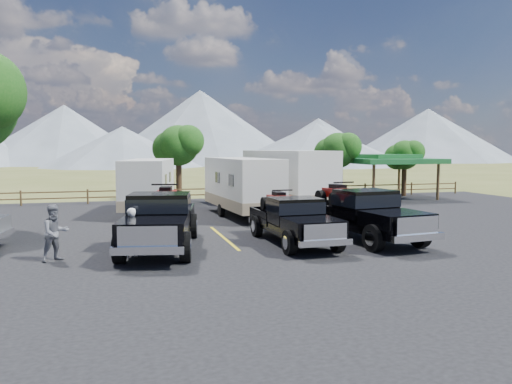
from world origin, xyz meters
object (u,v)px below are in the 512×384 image
object	(u,v)px
rig_right	(361,212)
trailer_right	(287,179)
rig_left	(161,219)
rig_center	(293,218)
pavilion	(388,160)
person_a	(131,233)
person_b	(55,233)
trailer_center	(242,186)
trailer_left	(149,185)

from	to	relation	value
rig_right	trailer_right	size ratio (longest dim) A/B	0.68
rig_left	rig_center	world-z (taller)	rig_left
pavilion	rig_right	bearing A→B (deg)	-123.52
rig_right	person_a	size ratio (longest dim) A/B	4.15
pavilion	rig_left	bearing A→B (deg)	-140.50
person_b	pavilion	bearing A→B (deg)	5.90
person_a	rig_left	bearing A→B (deg)	-161.53
rig_center	rig_right	world-z (taller)	rig_right
rig_right	trailer_right	xyz separation A→B (m)	(0.27, 9.76, 0.75)
rig_center	trailer_center	world-z (taller)	trailer_center
pavilion	person_b	world-z (taller)	pavilion
rig_right	trailer_right	distance (m)	9.80
trailer_right	person_a	world-z (taller)	trailer_right
trailer_center	trailer_right	bearing A→B (deg)	28.13
person_b	trailer_right	bearing A→B (deg)	12.01
trailer_center	rig_center	bearing A→B (deg)	-93.73
pavilion	rig_left	xyz separation A→B (m)	(-17.62, -14.52, -1.66)
rig_center	trailer_center	size ratio (longest dim) A/B	0.66
trailer_left	trailer_right	xyz separation A→B (m)	(7.94, -0.39, 0.25)
rig_center	trailer_left	size ratio (longest dim) A/B	0.68
rig_center	rig_right	xyz separation A→B (m)	(2.91, 0.06, 0.12)
rig_center	person_a	xyz separation A→B (m)	(-6.01, -0.94, -0.12)
rig_left	trailer_center	distance (m)	8.95
rig_left	trailer_left	world-z (taller)	trailer_left
trailer_left	trailer_right	world-z (taller)	trailer_right
pavilion	trailer_center	size ratio (longest dim) A/B	0.70
rig_left	rig_right	xyz separation A→B (m)	(7.84, -0.23, -0.02)
trailer_center	trailer_right	size ratio (longest dim) A/B	0.89
person_a	trailer_right	bearing A→B (deg)	-160.74
rig_left	trailer_center	world-z (taller)	trailer_center
trailer_center	trailer_right	xyz separation A→B (m)	(3.23, 2.04, 0.20)
trailer_left	person_a	bearing A→B (deg)	-85.69
rig_right	trailer_left	xyz separation A→B (m)	(-7.67, 10.15, 0.50)
rig_left	trailer_right	bearing A→B (deg)	60.91
pavilion	rig_left	world-z (taller)	pavilion
pavilion	rig_right	world-z (taller)	pavilion
pavilion	person_a	bearing A→B (deg)	-139.88
rig_left	person_b	xyz separation A→B (m)	(-3.43, -1.15, -0.17)
rig_center	trailer_center	xyz separation A→B (m)	(-0.05, 7.78, 0.67)
pavilion	person_b	xyz separation A→B (m)	(-21.05, -15.67, -1.84)
pavilion	person_a	distance (m)	24.53
rig_right	rig_center	bearing A→B (deg)	174.41
rig_left	person_a	bearing A→B (deg)	-119.98
rig_center	rig_right	distance (m)	2.91
trailer_center	person_a	bearing A→B (deg)	-128.47
rig_left	pavilion	bearing A→B (deg)	50.81
rig_right	trailer_center	size ratio (longest dim) A/B	0.77
trailer_left	rig_right	bearing A→B (deg)	-42.21
trailer_right	person_a	xyz separation A→B (m)	(-9.19, -10.76, -1.00)
trailer_left	trailer_right	distance (m)	7.95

